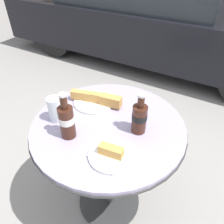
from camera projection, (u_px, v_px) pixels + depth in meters
ground_plane at (109, 200)px, 1.59m from camera, size 30.00×30.00×0.00m
bistro_table at (108, 144)px, 1.22m from camera, size 0.81×0.81×0.74m
cola_bottle_left at (67, 120)px, 1.00m from camera, size 0.07×0.07×0.24m
cola_bottle_right at (139, 117)px, 1.04m from camera, size 0.07×0.07×0.22m
drinking_glass at (55, 110)px, 1.12m from camera, size 0.07×0.07×0.13m
lunch_plate_near at (111, 154)px, 0.95m from camera, size 0.20×0.20×0.06m
lunch_plate_far at (96, 100)px, 1.26m from camera, size 0.31×0.23×0.07m
parked_car at (156, 18)px, 3.25m from camera, size 4.51×1.78×1.20m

